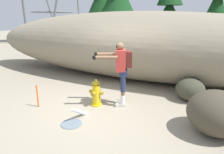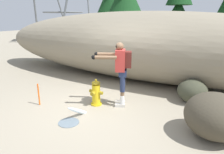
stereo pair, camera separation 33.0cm
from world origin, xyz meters
name	(u,v)px [view 2 (the right image)]	position (x,y,z in m)	size (l,w,h in m)	color
ground_plane	(98,108)	(0.00, 0.00, -0.02)	(56.00, 56.00, 0.04)	gray
dirt_embankment	(142,46)	(0.00, 3.04, 1.24)	(13.60, 3.20, 2.49)	gray
fire_hydrant	(96,93)	(-0.13, 0.11, 0.33)	(0.40, 0.35, 0.72)	gold
hydrant_water_jet	(80,114)	(-0.13, -0.62, 0.05)	(0.47, 1.24, 0.71)	silver
utility_worker	(120,67)	(0.45, 0.38, 1.08)	(1.04, 0.76, 1.69)	beige
boulder_large	(215,116)	(2.74, -0.04, 0.45)	(1.16, 1.19, 0.90)	#433C2F
boulder_mid	(192,91)	(2.10, 1.57, 0.32)	(0.82, 0.80, 0.65)	#383A2B
pine_tree_center	(178,11)	(0.04, 8.66, 2.61)	(2.32, 2.32, 4.69)	#47331E
survey_stake	(39,94)	(-1.47, -0.64, 0.30)	(0.04, 0.04, 0.60)	#E55914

